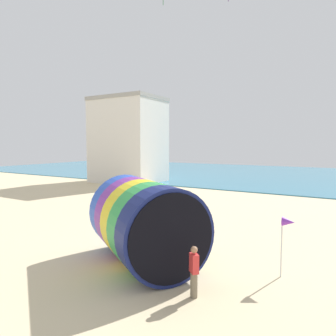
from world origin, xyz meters
TOP-DOWN VIEW (x-y plane):
  - ground_plane at (0.00, 0.00)m, footprint 120.00×120.00m
  - sea at (0.00, 41.03)m, footprint 120.00×40.00m
  - giant_inflatable_tube at (-1.05, 0.22)m, footprint 6.32×5.82m
  - kite_handler at (2.05, -1.38)m, footprint 0.41×0.41m
  - promenade_building at (-18.80, 21.87)m, footprint 8.90×6.78m
  - beach_flag at (4.43, 1.69)m, footprint 0.47×0.36m

SIDE VIEW (x-z plane):
  - ground_plane at x=0.00m, z-range 0.00..0.00m
  - sea at x=0.00m, z-range 0.00..0.10m
  - kite_handler at x=2.05m, z-range 0.02..1.75m
  - giant_inflatable_tube at x=-1.05m, z-range 0.00..3.54m
  - beach_flag at x=4.43m, z-range 0.90..3.24m
  - promenade_building at x=-18.80m, z-range 0.01..11.22m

